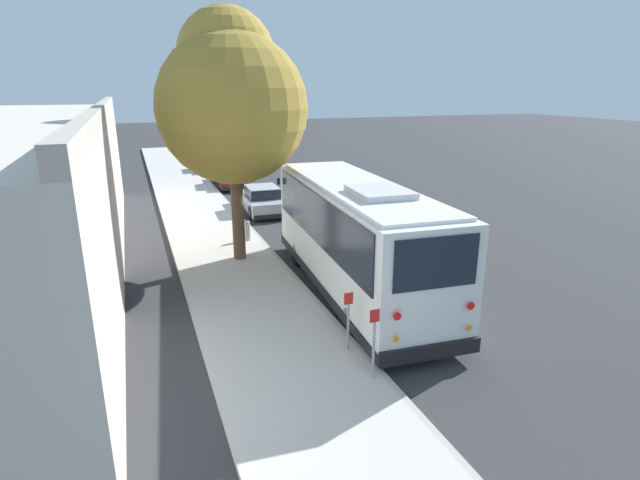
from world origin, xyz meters
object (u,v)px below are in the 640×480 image
at_px(parked_sedan_silver, 262,200).
at_px(sign_post_far, 348,320).
at_px(street_tree, 231,98).
at_px(fire_hydrant, 248,230).
at_px(parked_sedan_maroon, 231,177).
at_px(sign_post_near, 374,343).
at_px(parked_sedan_gray, 213,163).
at_px(shuttle_bus, 356,232).

bearing_deg(parked_sedan_silver, sign_post_far, 175.82).
bearing_deg(street_tree, fire_hydrant, -21.79).
bearing_deg(street_tree, parked_sedan_maroon, -9.89).
bearing_deg(fire_hydrant, sign_post_near, -178.63).
height_order(parked_sedan_silver, parked_sedan_gray, parked_sedan_silver).
relative_size(street_tree, fire_hydrant, 10.49).
distance_m(parked_sedan_maroon, parked_sedan_gray, 6.40).
bearing_deg(sign_post_near, parked_sedan_silver, -5.92).
height_order(shuttle_bus, parked_sedan_silver, shuttle_bus).
bearing_deg(shuttle_bus, fire_hydrant, 22.58).
relative_size(parked_sedan_gray, sign_post_near, 2.91).
height_order(parked_sedan_silver, sign_post_near, sign_post_near).
height_order(parked_sedan_gray, fire_hydrant, parked_sedan_gray).
distance_m(sign_post_near, fire_hydrant, 10.71).
relative_size(parked_sedan_silver, sign_post_near, 2.69).
bearing_deg(parked_sedan_gray, sign_post_far, 179.91).
bearing_deg(sign_post_far, parked_sedan_gray, -2.75).
xyz_separation_m(street_tree, sign_post_near, (-8.81, -1.01, -4.75)).
relative_size(sign_post_near, sign_post_far, 1.11).
bearing_deg(shuttle_bus, street_tree, 38.24).
bearing_deg(parked_sedan_gray, shuttle_bus, -176.40).
bearing_deg(sign_post_near, fire_hydrant, 1.37).
bearing_deg(street_tree, parked_sedan_silver, -21.14).
relative_size(shuttle_bus, street_tree, 1.15).
bearing_deg(sign_post_far, sign_post_near, 180.00).
bearing_deg(sign_post_far, parked_sedan_silver, -6.46).
relative_size(sign_post_near, fire_hydrant, 1.96).
bearing_deg(parked_sedan_gray, fire_hydrant, 177.75).
distance_m(parked_sedan_maroon, street_tree, 15.28).
xyz_separation_m(shuttle_bus, parked_sedan_silver, (10.85, 0.13, -1.29)).
relative_size(shuttle_bus, fire_hydrant, 12.06).
bearing_deg(sign_post_near, street_tree, 6.56).
relative_size(street_tree, sign_post_near, 5.35).
distance_m(parked_sedan_silver, sign_post_near, 15.70).
height_order(parked_sedan_silver, street_tree, street_tree).
bearing_deg(parked_sedan_silver, shuttle_bus, -177.03).
bearing_deg(street_tree, sign_post_near, -173.44).
bearing_deg(parked_sedan_silver, parked_sedan_gray, 3.41).
distance_m(street_tree, sign_post_near, 10.06).
xyz_separation_m(sign_post_far, fire_hydrant, (9.38, 0.26, -0.33)).
relative_size(shuttle_bus, parked_sedan_gray, 2.11).
height_order(parked_sedan_silver, fire_hydrant, parked_sedan_silver).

